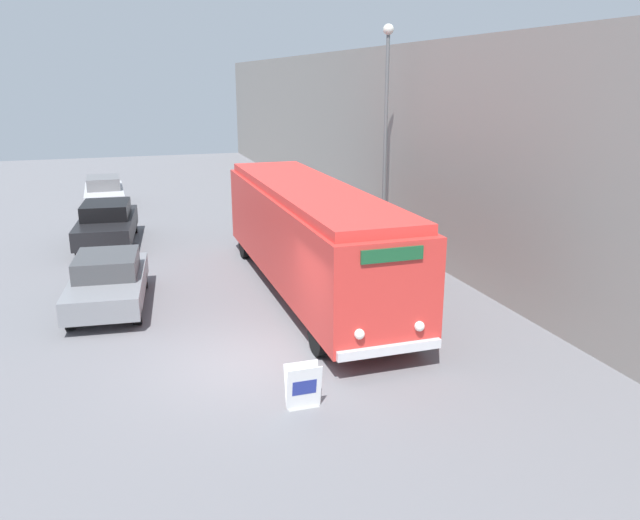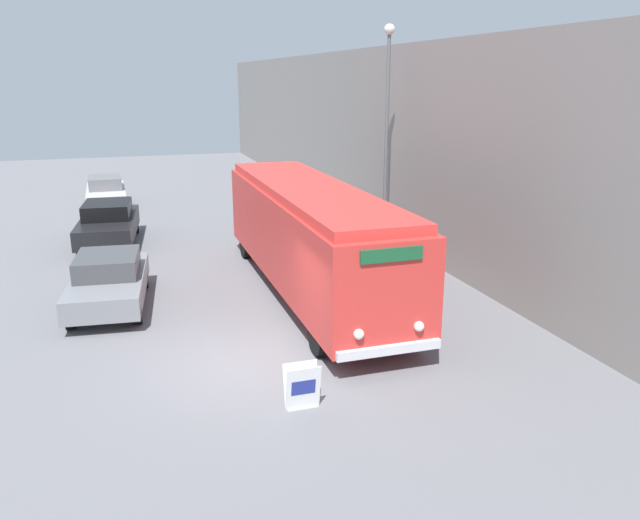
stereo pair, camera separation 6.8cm
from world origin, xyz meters
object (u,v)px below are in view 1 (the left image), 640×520
(vintage_bus, at_px, (310,233))
(parked_car_near, at_px, (108,281))
(sign_board, at_px, (303,387))
(parked_car_mid, at_px, (107,223))
(parked_car_far, at_px, (104,192))
(streetlamp, at_px, (386,113))

(vintage_bus, relative_size, parked_car_near, 2.54)
(vintage_bus, height_order, sign_board, vintage_bus)
(vintage_bus, distance_m, parked_car_near, 5.69)
(parked_car_mid, bearing_deg, sign_board, -70.25)
(parked_car_near, xyz_separation_m, parked_car_far, (-0.19, 14.33, 0.01))
(vintage_bus, relative_size, streetlamp, 1.46)
(streetlamp, bearing_deg, parked_car_far, 130.10)
(vintage_bus, height_order, parked_car_near, vintage_bus)
(vintage_bus, height_order, streetlamp, streetlamp)
(sign_board, xyz_separation_m, parked_car_mid, (-3.52, 13.93, 0.38))
(sign_board, relative_size, parked_car_mid, 0.18)
(parked_car_near, bearing_deg, sign_board, -57.40)
(parked_car_near, height_order, parked_car_far, parked_car_far)
(streetlamp, xyz_separation_m, parked_car_near, (-9.39, -2.95, -4.15))
(vintage_bus, xyz_separation_m, parked_car_near, (-5.57, 0.54, -1.03))
(parked_car_far, bearing_deg, sign_board, -81.04)
(streetlamp, bearing_deg, vintage_bus, -137.55)
(parked_car_far, bearing_deg, parked_car_near, -90.10)
(sign_board, bearing_deg, streetlamp, 59.00)
(streetlamp, bearing_deg, sign_board, -121.00)
(parked_car_near, bearing_deg, streetlamp, 23.25)
(parked_car_near, distance_m, parked_car_mid, 7.05)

